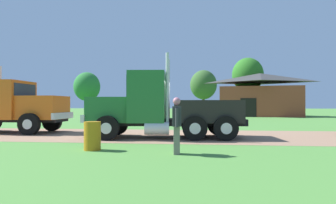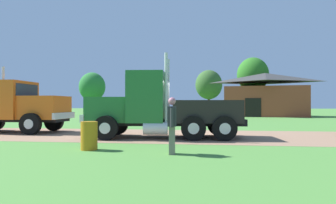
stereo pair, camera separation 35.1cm
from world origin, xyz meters
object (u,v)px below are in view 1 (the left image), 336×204
Objects in this scene: truck_foreground_white at (162,109)px; visitor_standing_near at (177,123)px; truck_near_left at (1,108)px; shed_building at (260,95)px; steel_barrel at (92,136)px.

truck_foreground_white is 4.66m from visitor_standing_near.
shed_building is (17.46, 24.92, 1.29)m from truck_near_left.
truck_near_left is at bearing 141.35° from steel_barrel.
shed_building reaches higher than visitor_standing_near.
truck_near_left is 8.99m from steel_barrel.
truck_near_left reaches higher than visitor_standing_near.
steel_barrel is at bearing -108.94° from shed_building.
shed_building is at bearing 71.68° from truck_foreground_white.
truck_near_left is 7.68× the size of steel_barrel.
visitor_standing_near is at bearing -31.88° from truck_near_left.
steel_barrel is at bearing 170.25° from visitor_standing_near.
truck_foreground_white is 0.66× the size of shed_building.
visitor_standing_near is at bearing -9.75° from steel_barrel.
truck_foreground_white is 7.73× the size of steel_barrel.
truck_near_left is (-8.70, 1.54, 0.02)m from truck_foreground_white.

